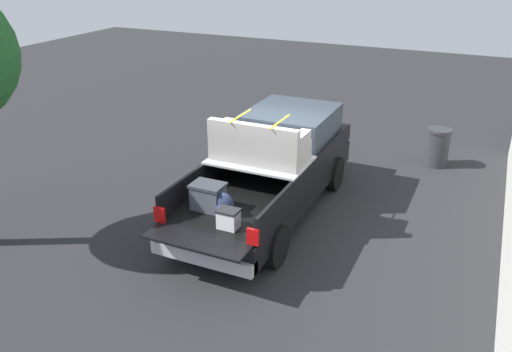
% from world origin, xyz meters
% --- Properties ---
extents(ground_plane, '(40.00, 40.00, 0.00)m').
position_xyz_m(ground_plane, '(0.00, 0.00, 0.00)').
color(ground_plane, '#262628').
extents(pickup_truck, '(6.05, 2.06, 2.23)m').
position_xyz_m(pickup_truck, '(0.39, 0.00, 0.97)').
color(pickup_truck, black).
rests_on(pickup_truck, ground_plane).
extents(trash_can, '(0.60, 0.60, 0.98)m').
position_xyz_m(trash_can, '(4.23, -2.87, 0.50)').
color(trash_can, '#2D2D33').
rests_on(trash_can, ground_plane).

